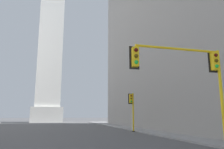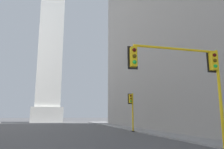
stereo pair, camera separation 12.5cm
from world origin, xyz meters
The scene contains 5 objects.
sidewalk_right centered at (14.45, 24.22, 0.07)m, with size 5.00×80.74×0.15m, color gray.
building_right centered at (23.62, 27.31, 16.78)m, with size 18.33×46.75×33.55m.
obelisk centered at (0.00, 67.28, 27.86)m, with size 8.97×8.97×57.92m.
traffic_light_near_right centered at (9.74, 9.36, 4.56)m, with size 5.90×0.51×5.94m.
traffic_light_mid_right centered at (11.57, 24.83, 3.18)m, with size 0.77×0.51×4.81m.
Camera 2 is at (2.22, -1.61, 2.00)m, focal length 35.00 mm.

